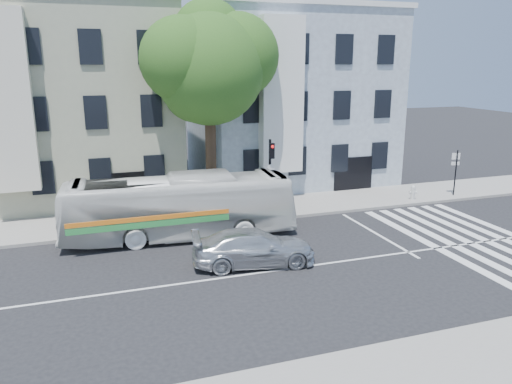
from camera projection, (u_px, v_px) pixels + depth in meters
name	position (u px, v px, depth m)	size (l,w,h in m)	color
ground	(265.00, 272.00, 19.25)	(120.00, 120.00, 0.00)	black
sidewalk_far	(214.00, 213.00, 26.56)	(80.00, 4.00, 0.15)	gray
building_left	(68.00, 104.00, 29.44)	(12.00, 10.00, 11.00)	gray
building_right	(288.00, 98.00, 33.80)	(12.00, 10.00, 11.00)	#858F9F
street_tree	(209.00, 63.00, 25.31)	(7.30, 5.90, 11.10)	#2D2116
bus	(179.00, 207.00, 22.77)	(10.53, 2.46, 2.93)	silver
sedan	(254.00, 248.00, 19.84)	(4.90, 1.99, 1.42)	silver
hedge	(179.00, 216.00, 24.70)	(8.50, 0.84, 0.70)	#366721
traffic_signal	(271.00, 166.00, 26.20)	(0.42, 0.52, 3.98)	black
fire_hydrant	(413.00, 192.00, 28.86)	(0.47, 0.27, 0.83)	beige
far_sign_pole	(456.00, 167.00, 29.54)	(0.48, 0.22, 2.72)	black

